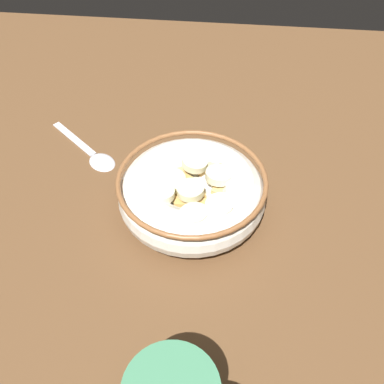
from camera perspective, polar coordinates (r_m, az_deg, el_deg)
ground_plane at (r=54.97cm, az=-0.00°, el=-2.86°), size 99.71×99.71×2.00cm
cereal_bowl at (r=52.00cm, az=0.02°, el=-0.02°), size 17.57×17.57×5.74cm
spoon at (r=62.19cm, az=-12.54°, el=4.76°), size 11.90×10.47×0.80cm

